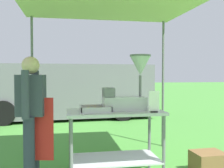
{
  "coord_description": "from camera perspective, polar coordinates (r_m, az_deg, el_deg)",
  "views": [
    {
      "loc": [
        -0.82,
        -2.12,
        1.38
      ],
      "look_at": [
        -0.18,
        1.4,
        1.25
      ],
      "focal_mm": 41.45,
      "sensor_mm": 36.0,
      "label": 1
    }
  ],
  "objects": [
    {
      "name": "ground_plane",
      "position": [
        8.28,
        -4.43,
        -7.53
      ],
      "size": [
        70.0,
        70.0,
        0.0
      ],
      "primitive_type": "plane",
      "color": "#478E38"
    },
    {
      "name": "stall_canopy",
      "position": [
        3.61,
        0.3,
        17.76
      ],
      "size": [
        2.62,
        2.66,
        2.45
      ],
      "color": "slate",
      "rests_on": "ground"
    },
    {
      "name": "donut_cart",
      "position": [
        3.46,
        0.6,
        -9.92
      ],
      "size": [
        1.25,
        0.67,
        0.91
      ],
      "color": "#B7B7BC",
      "rests_on": "ground"
    },
    {
      "name": "donut_tray",
      "position": [
        3.33,
        -3.59,
        -5.69
      ],
      "size": [
        0.38,
        0.34,
        0.07
      ],
      "color": "#B7B7BC",
      "rests_on": "donut_cart"
    },
    {
      "name": "donut_fryer",
      "position": [
        3.44,
        3.83,
        -0.84
      ],
      "size": [
        0.64,
        0.28,
        0.74
      ],
      "color": "#B7B7BC",
      "rests_on": "donut_cart"
    },
    {
      "name": "menu_sign",
      "position": [
        3.28,
        9.26,
        -4.17
      ],
      "size": [
        0.13,
        0.05,
        0.27
      ],
      "color": "black",
      "rests_on": "donut_cart"
    },
    {
      "name": "vendor",
      "position": [
        3.45,
        -17.31,
        -5.98
      ],
      "size": [
        0.46,
        0.54,
        1.61
      ],
      "color": "#2D3347",
      "rests_on": "ground"
    },
    {
      "name": "supply_crate",
      "position": [
        4.0,
        20.49,
        -15.96
      ],
      "size": [
        0.44,
        0.37,
        0.3
      ],
      "color": "brown",
      "rests_on": "ground"
    },
    {
      "name": "van_grey",
      "position": [
        8.43,
        -10.41,
        -1.37
      ],
      "size": [
        5.52,
        2.3,
        1.69
      ],
      "color": "slate",
      "rests_on": "ground"
    }
  ]
}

